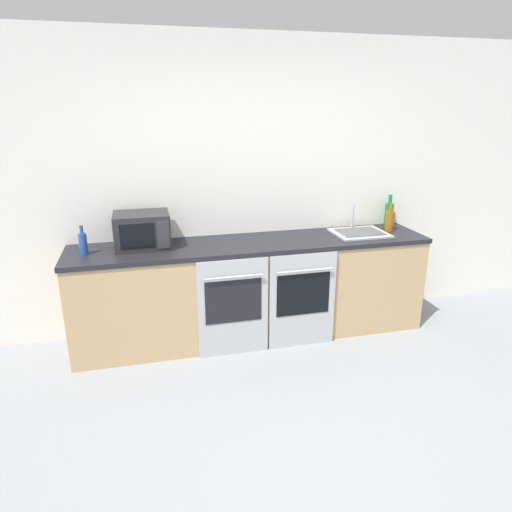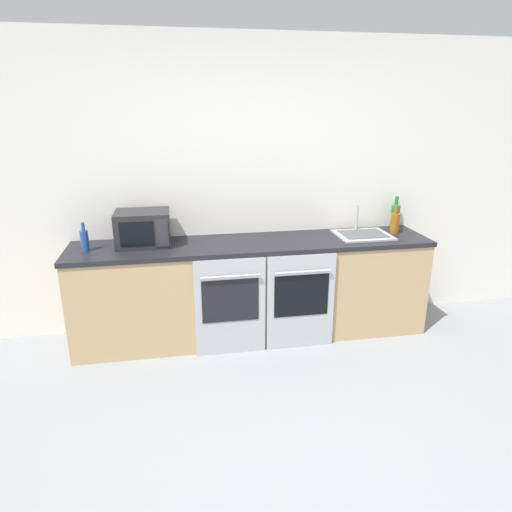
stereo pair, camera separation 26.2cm
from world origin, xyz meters
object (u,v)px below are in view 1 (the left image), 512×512
(oven_left, at_px, (233,307))
(sink, at_px, (359,232))
(microwave, at_px, (142,230))
(bottle_amber, at_px, (390,220))
(oven_right, at_px, (302,300))
(bottle_green, at_px, (389,214))
(bottle_blue, at_px, (83,243))

(oven_left, bearing_deg, sink, 14.76)
(microwave, bearing_deg, sink, -1.77)
(microwave, distance_m, bottle_amber, 2.26)
(oven_right, height_order, bottle_green, bottle_green)
(oven_right, relative_size, sink, 1.75)
(bottle_blue, relative_size, sink, 0.50)
(oven_right, bearing_deg, sink, 26.72)
(bottle_amber, relative_size, sink, 0.53)
(microwave, relative_size, bottle_amber, 1.74)
(microwave, height_order, sink, microwave)
(oven_left, xyz_separation_m, bottle_green, (1.67, 0.53, 0.58))
(microwave, bearing_deg, oven_left, -30.06)
(bottle_green, xyz_separation_m, sink, (-0.41, -0.20, -0.11))
(bottle_green, xyz_separation_m, bottle_amber, (-0.09, -0.17, -0.02))
(oven_left, bearing_deg, bottle_amber, 12.85)
(bottle_amber, bearing_deg, bottle_green, 63.51)
(bottle_blue, height_order, bottle_green, bottle_green)
(oven_left, height_order, bottle_amber, bottle_amber)
(bottle_green, bearing_deg, oven_left, -162.27)
(bottle_green, distance_m, sink, 0.47)
(oven_right, distance_m, bottle_blue, 1.85)
(oven_left, xyz_separation_m, bottle_amber, (1.58, 0.36, 0.56))
(oven_right, distance_m, microwave, 1.47)
(bottle_green, height_order, bottle_amber, bottle_green)
(oven_left, height_order, oven_right, same)
(oven_left, distance_m, bottle_amber, 1.72)
(oven_right, bearing_deg, bottle_blue, 170.42)
(bottle_amber, bearing_deg, sink, -174.91)
(microwave, xyz_separation_m, bottle_green, (2.35, 0.14, -0.02))
(oven_right, height_order, bottle_amber, bottle_amber)
(sink, bearing_deg, bottle_green, 26.33)
(bottle_green, bearing_deg, sink, -153.67)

